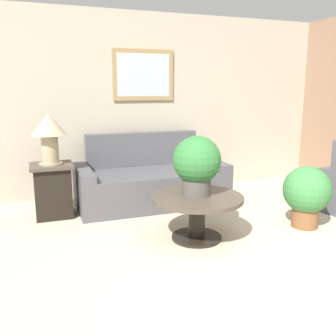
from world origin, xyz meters
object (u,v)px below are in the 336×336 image
(potted_plant_on_table, at_px, (197,163))
(potted_plant_floor, at_px, (307,193))
(couch_main, at_px, (150,182))
(table_lamp, at_px, (49,131))
(coffee_table, at_px, (197,208))
(side_table, at_px, (53,190))

(potted_plant_on_table, relative_size, potted_plant_floor, 0.87)
(potted_plant_on_table, bearing_deg, couch_main, 94.14)
(table_lamp, xyz_separation_m, potted_plant_floor, (2.65, -1.36, -0.65))
(table_lamp, height_order, potted_plant_floor, table_lamp)
(couch_main, distance_m, coffee_table, 1.37)
(couch_main, distance_m, side_table, 1.28)
(couch_main, height_order, table_lamp, table_lamp)
(side_table, bearing_deg, coffee_table, -42.83)
(table_lamp, height_order, potted_plant_on_table, table_lamp)
(couch_main, distance_m, potted_plant_floor, 2.02)
(table_lamp, relative_size, potted_plant_floor, 0.87)
(potted_plant_floor, bearing_deg, table_lamp, 152.83)
(side_table, height_order, table_lamp, table_lamp)
(couch_main, relative_size, potted_plant_on_table, 3.21)
(side_table, height_order, potted_plant_floor, potted_plant_floor)
(coffee_table, bearing_deg, couch_main, 93.41)
(coffee_table, xyz_separation_m, potted_plant_floor, (1.29, -0.10, 0.06))
(coffee_table, bearing_deg, table_lamp, 137.17)
(couch_main, relative_size, coffee_table, 2.07)
(couch_main, xyz_separation_m, coffee_table, (0.08, -1.37, 0.04))
(potted_plant_floor, bearing_deg, side_table, 152.83)
(couch_main, bearing_deg, potted_plant_floor, -47.02)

